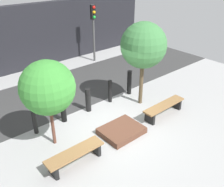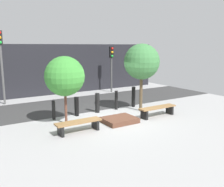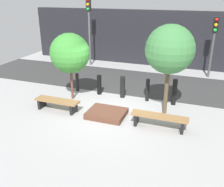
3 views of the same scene
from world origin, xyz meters
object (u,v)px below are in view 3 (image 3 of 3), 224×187
Objects in this scene: planter_bed at (107,113)px; bollard_right at (147,90)px; bollard_far_left at (77,82)px; bench_right at (159,119)px; tree_behind_right_bench at (170,50)px; traffic_light_west at (89,20)px; tree_behind_left_bench at (70,53)px; bollard_left at (99,85)px; bollard_far_right at (174,92)px; bollard_center at (123,87)px; bench_left at (57,103)px; traffic_light_mid_west at (214,36)px.

bollard_right reaches higher than planter_bed.
bollard_far_left is 0.88× the size of bollard_right.
tree_behind_right_bench reaches higher than bench_right.
traffic_light_west reaches higher than bollard_right.
tree_behind_left_bench is at bearing 162.63° from bench_right.
bollard_left is at bearing 45.17° from tree_behind_left_bench.
bollard_far_right is (2.24, 1.95, 0.44)m from planter_bed.
tree_behind_left_bench reaches higher than bollard_center.
bollard_far_left is at bearing 152.99° from bench_right.
bollard_left is (-3.14, 2.15, 0.11)m from bench_right.
bollard_left reaches higher than bench_left.
tree_behind_right_bench is at bearing 27.35° from planter_bed.
tree_behind_left_bench is 2.91× the size of bollard_right.
bollard_right is at bearing 134.83° from tree_behind_right_bench.
bollard_far_left is 0.79× the size of bollard_far_right.
bollard_center is (-2.02, 0.91, -2.00)m from tree_behind_right_bench.
traffic_light_west is at bearing 119.63° from planter_bed.
traffic_light_west is at bearing 106.57° from tree_behind_left_bench.
tree_behind_left_bench reaches higher than bench_right.
bench_left is 1.84× the size of bollard_right.
bollard_center is 1.12m from bollard_right.
tree_behind_left_bench is 1.85m from bollard_far_left.
tree_behind_left_bench is at bearing 90.25° from bench_left.
tree_behind_left_bench is 2.03m from bollard_left.
bollard_right is (-0.90, 2.15, 0.15)m from bench_right.
planter_bed is at bearing -119.89° from bollard_right.
tree_behind_right_bench is 3.91× the size of bollard_far_left.
bollard_center is (1.12, 0.00, 0.03)m from bollard_left.
bench_left is 0.44× the size of traffic_light_west.
tree_behind_right_bench is 2.15m from bollard_far_right.
traffic_light_west is at bearing 136.84° from tree_behind_right_bench.
bollard_center is (2.24, 0.00, 0.05)m from bollard_far_left.
bench_right is at bearing -90.00° from tree_behind_right_bench.
tree_behind_left_bench reaches higher than bollard_far_right.
traffic_light_mid_west is (3.59, 6.30, 2.13)m from planter_bed.
bollard_left is 0.22× the size of traffic_light_west.
traffic_light_mid_west is (5.61, 5.26, 0.20)m from tree_behind_left_bench.
tree_behind_left_bench is (-2.02, 1.05, 1.93)m from planter_bed.
bollard_left is (-1.12, 1.95, 0.35)m from planter_bed.
planter_bed is 0.42× the size of tree_behind_right_bench.
bollard_right is (3.36, 0.00, 0.06)m from bollard_far_left.
bollard_far_right is at bearing 0.00° from bollard_left.
bollard_left is at bearing -137.26° from traffic_light_mid_west.
bollard_right is at bearing 16.07° from tree_behind_left_bench.
tree_behind_right_bench is 0.83× the size of traffic_light_west.
bollard_far_left is (-0.22, 0.91, -1.60)m from tree_behind_left_bench.
bench_left is 2.17m from bollard_far_left.
planter_bed is 2.28m from bollard_left.
tree_behind_left_bench is at bearing -76.26° from bollard_far_left.
tree_behind_right_bench reaches higher than bollard_far_right.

